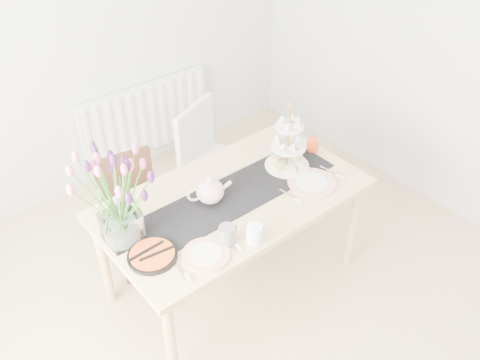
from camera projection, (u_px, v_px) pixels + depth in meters
room_shell at (284, 183)px, 2.25m from camera, size 4.50×4.50×4.50m
radiator at (146, 118)px, 4.36m from camera, size 1.20×0.08×0.60m
dining_table at (233, 206)px, 3.09m from camera, size 1.60×0.90×0.75m
chair_brown at (133, 202)px, 3.45m from camera, size 0.45×0.45×0.79m
chair_white at (209, 155)px, 3.78m from camera, size 0.59×0.59×0.91m
table_runner at (233, 196)px, 3.04m from camera, size 1.40×0.35×0.01m
tulip_vase at (114, 187)px, 2.53m from camera, size 0.66×0.66×0.56m
cake_stand at (288, 152)px, 3.21m from camera, size 0.28×0.28×0.42m
teapot at (210, 191)px, 2.95m from camera, size 0.32×0.29×0.17m
cream_jug at (279, 145)px, 3.41m from camera, size 0.11×0.11×0.09m
tart_tin at (152, 255)px, 2.63m from camera, size 0.26×0.26×0.03m
mug_grey at (227, 235)px, 2.70m from camera, size 0.11×0.11×0.11m
mug_white at (254, 234)px, 2.71m from camera, size 0.09×0.09×0.11m
mug_orange at (313, 145)px, 3.40m from camera, size 0.10×0.10×0.09m
plate_left at (206, 255)px, 2.65m from camera, size 0.30×0.30×0.01m
plate_right at (312, 183)px, 3.13m from camera, size 0.35×0.35×0.02m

